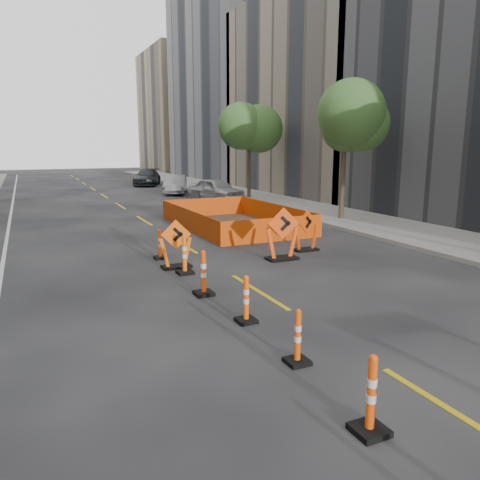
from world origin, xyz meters
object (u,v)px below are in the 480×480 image
chevron_sign_center (282,234)px  parked_car_far (147,177)px  chevron_sign_right (306,230)px  channelizer_4 (246,299)px  chevron_sign_left (176,244)px  parked_car_near (216,189)px  parked_car_mid (175,184)px  channelizer_6 (185,254)px  channelizer_7 (160,244)px  channelizer_3 (298,336)px  channelizer_5 (204,273)px  channelizer_2 (371,394)px

chevron_sign_center → parked_car_far: chevron_sign_center is taller
chevron_sign_center → chevron_sign_right: size_ratio=1.17×
channelizer_4 → chevron_sign_left: chevron_sign_left is taller
chevron_sign_left → chevron_sign_right: 4.67m
parked_car_near → parked_car_mid: size_ratio=1.03×
channelizer_4 → channelizer_6: (0.00, 4.00, 0.06)m
channelizer_6 → chevron_sign_center: 3.31m
parked_car_near → parked_car_mid: 5.43m
channelizer_7 → channelizer_3: bearing=-89.0°
channelizer_3 → chevron_sign_left: bearing=89.9°
parked_car_near → chevron_sign_center: bearing=-120.9°
channelizer_7 → channelizer_6: bearing=-85.3°
channelizer_7 → parked_car_near: 15.65m
channelizer_5 → chevron_sign_left: bearing=86.7°
chevron_sign_left → parked_car_mid: bearing=87.1°
chevron_sign_left → parked_car_mid: 21.28m
channelizer_7 → parked_car_near: (7.39, 13.79, 0.26)m
chevron_sign_left → chevron_sign_right: (4.66, 0.35, -0.00)m
channelizer_6 → parked_car_mid: (6.15, 21.11, 0.14)m
channelizer_2 → parked_car_mid: 29.79m
channelizer_4 → parked_car_far: 33.95m
parked_car_far → channelizer_5: bearing=-79.5°
channelizer_7 → chevron_sign_center: bearing=-26.1°
channelizer_5 → channelizer_4: bearing=-85.1°
channelizer_2 → channelizer_6: size_ratio=0.95×
channelizer_5 → channelizer_7: 4.00m
channelizer_2 → chevron_sign_left: (0.18, 8.73, 0.19)m
channelizer_6 → chevron_sign_right: 4.77m
parked_car_near → channelizer_4: bearing=-126.7°
channelizer_2 → parked_car_mid: (6.35, 29.10, 0.16)m
chevron_sign_left → chevron_sign_center: (3.30, -0.43, 0.11)m
channelizer_3 → parked_car_mid: size_ratio=0.23×
channelizer_3 → channelizer_6: 5.99m
channelizer_6 → chevron_sign_right: size_ratio=0.78×
parked_car_far → parked_car_mid: bearing=-67.7°
channelizer_5 → channelizer_6: size_ratio=1.00×
channelizer_7 → chevron_sign_left: 1.29m
channelizer_4 → chevron_sign_center: 5.43m
chevron_sign_right → parked_car_mid: bearing=66.1°
parked_car_far → chevron_sign_right: bearing=-71.1°
chevron_sign_center → channelizer_4: bearing=-116.6°
chevron_sign_center → channelizer_2: bearing=-102.0°
channelizer_7 → channelizer_4: bearing=-88.5°
parked_car_far → channelizer_4: bearing=-78.6°
channelizer_6 → chevron_sign_center: (3.28, 0.31, 0.27)m
parked_car_near → chevron_sign_right: bearing=-116.6°
parked_car_near → parked_car_mid: (-1.08, 5.33, -0.04)m
parked_car_mid → parked_car_far: bearing=111.8°
chevron_sign_left → parked_car_far: (6.08, 28.66, -0.00)m
channelizer_5 → chevron_sign_left: chevron_sign_left is taller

